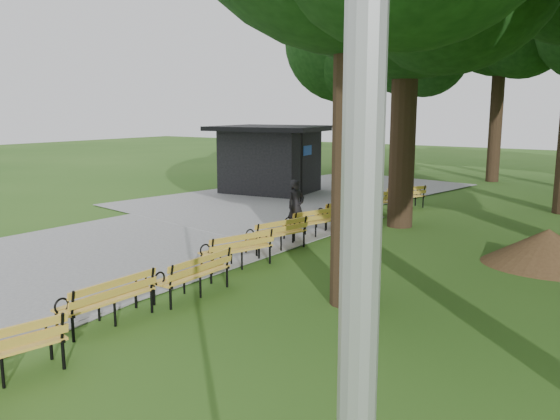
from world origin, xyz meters
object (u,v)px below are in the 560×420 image
Objects in this scene: person at (296,207)px; bench_4 at (236,249)px; bench_2 at (106,299)px; bench_7 at (340,213)px; bench_8 at (368,204)px; bench_3 at (192,274)px; lamp_post at (336,147)px; bench_5 at (276,234)px; bench_6 at (311,222)px; dirt_mound at (548,248)px; kiosk at (270,159)px; bench_9 at (402,197)px.

person is 4.02m from bench_4.
bench_2 and bench_7 have the same top height.
bench_7 is 1.00× the size of bench_8.
bench_2 is 1.96m from bench_3.
lamp_post is 1.61× the size of bench_7.
bench_5 and bench_6 have the same top height.
person is 0.86× the size of bench_3.
dirt_mound is at bearing 147.40° from bench_2.
bench_2 and bench_4 have the same top height.
lamp_post reaches higher than bench_7.
dirt_mound is 1.33× the size of bench_3.
bench_4 is at bearing -65.79° from kiosk.
bench_7 is at bearing -160.43° from bench_4.
kiosk is at bearing -121.23° from bench_6.
bench_7 is at bearing 167.92° from dirt_mound.
lamp_post is at bearing -165.48° from bench_2.
kiosk reaches higher than dirt_mound.
dirt_mound is 6.40m from bench_7.
lamp_post is 1.61× the size of bench_2.
bench_3 and bench_7 have the same top height.
dirt_mound reaches higher than bench_2.
bench_5 is 7.98m from bench_9.
lamp_post is at bearing -110.96° from bench_8.
kiosk is 2.49× the size of bench_4.
bench_2 is 1.00× the size of bench_8.
lamp_post is at bearing 38.86° from person.
person is 1.82m from bench_7.
person is at bearing -169.66° from bench_2.
bench_2 is 5.94m from bench_5.
lamp_post is at bearing -147.07° from bench_4.
person is 0.86× the size of bench_9.
person is at bearing -90.00° from bench_6.
bench_9 is at bearing -12.32° from kiosk.
kiosk is 13.88m from dirt_mound.
dirt_mound is 7.20m from bench_8.
bench_4 is (-6.02, -4.24, -0.01)m from dirt_mound.
bench_6 is at bearing 26.06° from bench_9.
kiosk is at bearing -129.46° from bench_5.
bench_6 and bench_8 have the same top height.
bench_3 and bench_4 have the same top height.
bench_2 is at bearing 20.42° from bench_6.
bench_6 is (-0.77, 5.84, 0.00)m from bench_3.
person is 0.86× the size of bench_4.
bench_6 is (-0.58, 7.78, 0.00)m from bench_2.
lamp_post is 1.61× the size of bench_8.
dirt_mound is (6.87, 0.33, -0.36)m from person.
bench_8 is (-0.83, 9.82, 0.00)m from bench_3.
bench_4 is (-0.35, 4.05, 0.00)m from bench_2.
dirt_mound is at bearing 110.82° from bench_6.
bench_8 is at bearing -164.34° from bench_5.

